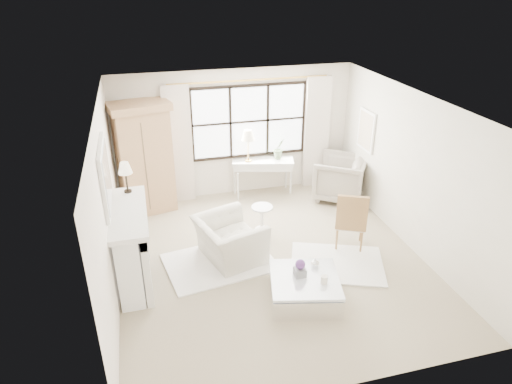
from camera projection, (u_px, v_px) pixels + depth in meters
floor at (271, 260)px, 7.79m from camera, size 5.50×5.50×0.00m
ceiling at (274, 104)px, 6.60m from camera, size 5.50×5.50×0.00m
wall_back at (235, 134)px, 9.58m from camera, size 5.00×0.00×5.00m
wall_front at (347, 298)px, 4.80m from camera, size 5.00×0.00×5.00m
wall_left at (108, 207)px, 6.62m from camera, size 0.00×5.50×5.50m
wall_right at (413, 172)px, 7.76m from camera, size 0.00×5.50×5.50m
window_pane at (249, 121)px, 9.52m from camera, size 2.40×0.02×1.50m
window_frame at (249, 121)px, 9.51m from camera, size 2.50×0.04×1.50m
curtain_rod at (250, 80)px, 9.09m from camera, size 3.30×0.04×0.04m
curtain_left at (179, 145)px, 9.27m from camera, size 0.55×0.10×2.47m
curtain_right at (317, 133)px, 9.95m from camera, size 0.55×0.10×2.47m
fireplace at (130, 246)px, 6.98m from camera, size 0.58×1.66×1.26m
mirror_frame at (105, 176)px, 6.41m from camera, size 0.05×1.15×0.95m
mirror_glass at (107, 176)px, 6.42m from camera, size 0.02×1.00×0.80m
art_frame at (366, 130)px, 9.14m from camera, size 0.04×0.62×0.82m
art_canvas at (365, 130)px, 9.14m from camera, size 0.01×0.52×0.72m
mantel_lamp at (125, 169)px, 7.11m from camera, size 0.22×0.22×0.51m
armoire at (144, 158)px, 8.92m from camera, size 1.24×0.93×2.24m
console_table at (263, 177)px, 9.90m from camera, size 1.37×0.75×0.80m
console_lamp at (248, 136)px, 9.42m from camera, size 0.28×0.28×0.69m
orchid_plant at (279, 149)px, 9.70m from camera, size 0.30×0.27×0.45m
side_table at (262, 215)px, 8.52m from camera, size 0.40×0.40×0.51m
rug_left at (220, 262)px, 7.69m from camera, size 1.93×1.50×0.03m
rug_right at (337, 263)px, 7.66m from camera, size 1.83×1.61×0.03m
club_armchair at (229, 240)px, 7.68m from camera, size 1.25×1.34×0.72m
wingback_chair at (340, 178)px, 9.69m from camera, size 1.41×1.40×0.93m
french_chair at (349, 231)px, 8.02m from camera, size 0.64×0.64×1.08m
coffee_table at (304, 289)px, 6.79m from camera, size 1.20×1.20×0.38m
planter_box at (300, 272)px, 6.73m from camera, size 0.17×0.17×0.12m
planter_flowers at (300, 264)px, 6.67m from camera, size 0.15×0.15×0.15m
pillar_candle at (324, 280)px, 6.56m from camera, size 0.10×0.10×0.12m
coffee_vase at (315, 263)px, 6.93m from camera, size 0.14×0.14×0.14m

